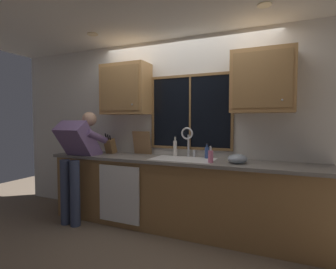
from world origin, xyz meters
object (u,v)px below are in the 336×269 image
(person_standing, at_px, (78,153))
(bottle_green_glass, at_px, (175,148))
(cutting_board, at_px, (142,143))
(mixing_bowl, at_px, (237,159))
(bottle_tall_clear, at_px, (207,152))
(soap_dispenser, at_px, (211,156))
(knife_block, at_px, (110,146))

(person_standing, relative_size, bottle_green_glass, 5.54)
(person_standing, distance_m, cutting_board, 0.90)
(mixing_bowl, bearing_deg, bottle_tall_clear, 150.19)
(mixing_bowl, xyz_separation_m, soap_dispenser, (-0.29, -0.08, 0.02))
(mixing_bowl, bearing_deg, soap_dispenser, -165.16)
(knife_block, bearing_deg, soap_dispenser, -8.16)
(bottle_green_glass, distance_m, bottle_tall_clear, 0.46)
(cutting_board, height_order, bottle_tall_clear, cutting_board)
(person_standing, bearing_deg, mixing_bowl, 6.42)
(knife_block, relative_size, bottle_tall_clear, 1.66)
(soap_dispenser, relative_size, bottle_tall_clear, 1.02)
(mixing_bowl, distance_m, bottle_green_glass, 0.92)
(bottle_tall_clear, bearing_deg, knife_block, -176.37)
(cutting_board, height_order, bottle_green_glass, cutting_board)
(knife_block, relative_size, soap_dispenser, 1.63)
(bottle_green_glass, relative_size, bottle_tall_clear, 1.44)
(knife_block, xyz_separation_m, bottle_green_glass, (0.99, 0.12, 0.01))
(person_standing, xyz_separation_m, mixing_bowl, (2.13, 0.24, 0.02))
(soap_dispenser, xyz_separation_m, bottle_tall_clear, (-0.13, 0.32, 0.00))
(person_standing, xyz_separation_m, bottle_tall_clear, (1.71, 0.48, 0.05))
(knife_block, distance_m, cutting_board, 0.49)
(person_standing, distance_m, mixing_bowl, 2.15)
(knife_block, distance_m, mixing_bowl, 1.88)
(bottle_green_glass, bearing_deg, person_standing, -157.97)
(bottle_green_glass, bearing_deg, mixing_bowl, -16.98)
(bottle_green_glass, bearing_deg, bottle_tall_clear, -3.40)
(cutting_board, height_order, mixing_bowl, cutting_board)
(knife_block, xyz_separation_m, mixing_bowl, (1.87, -0.15, -0.06))
(mixing_bowl, bearing_deg, knife_block, 175.45)
(person_standing, bearing_deg, knife_block, 56.00)
(person_standing, height_order, bottle_tall_clear, person_standing)
(soap_dispenser, bearing_deg, bottle_green_glass, 149.46)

